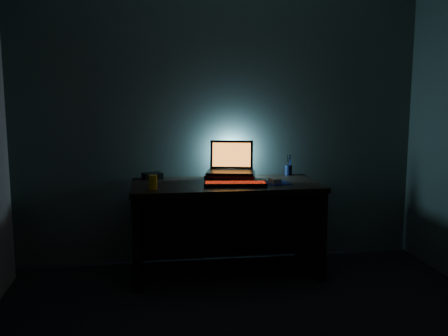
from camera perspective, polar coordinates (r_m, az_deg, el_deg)
name	(u,v)px	position (r m, az deg, el deg)	size (l,w,h in m)	color
room	(277,139)	(2.35, 6.13, 3.37)	(3.50, 4.00, 2.50)	black
desk	(225,213)	(4.09, 0.12, -5.13)	(1.50, 0.70, 0.75)	black
riser	(230,177)	(4.10, 0.75, -1.01)	(0.40, 0.30, 0.06)	black
laptop	(231,165)	(4.14, 0.80, 0.34)	(0.43, 0.36, 0.26)	black
keyboard	(235,184)	(3.86, 1.30, -1.84)	(0.50, 0.21, 0.03)	black
mousepad	(275,183)	(3.99, 5.83, -1.72)	(0.22, 0.20, 0.00)	navy
mouse	(275,181)	(3.99, 5.84, -1.45)	(0.07, 0.11, 0.03)	gray
pen_cup	(288,170)	(4.40, 7.38, -0.24)	(0.06, 0.06, 0.09)	black
juice_glass	(153,182)	(3.76, -8.12, -1.60)	(0.06, 0.06, 0.11)	gold
router	(152,176)	(4.22, -8.18, -0.89)	(0.18, 0.16, 0.05)	black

